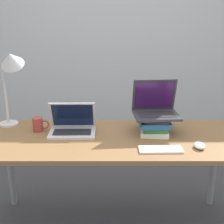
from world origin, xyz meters
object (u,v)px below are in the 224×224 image
object	(u,v)px
laptop_on_books	(154,108)
mouse	(198,145)
wireless_keyboard	(159,149)
laptop_left	(71,127)
desk_lamp	(9,68)
mug	(37,125)
book_stack	(152,124)

from	to	relation	value
laptop_on_books	mouse	bearing A→B (deg)	-47.77
wireless_keyboard	mouse	xyz separation A→B (m)	(0.25, 0.04, 0.01)
laptop_left	desk_lamp	bearing A→B (deg)	164.01
wireless_keyboard	desk_lamp	xyz separation A→B (m)	(-1.00, 0.41, 0.43)
laptop_left	desk_lamp	world-z (taller)	desk_lamp
desk_lamp	wireless_keyboard	bearing A→B (deg)	-22.39
laptop_on_books	mouse	size ratio (longest dim) A/B	3.32
mug	desk_lamp	xyz separation A→B (m)	(-0.19, 0.09, 0.38)
mug	mouse	bearing A→B (deg)	-15.02
book_stack	laptop_on_books	size ratio (longest dim) A/B	0.88
book_stack	desk_lamp	world-z (taller)	desk_lamp
book_stack	mug	world-z (taller)	book_stack
wireless_keyboard	mouse	bearing A→B (deg)	8.35
wireless_keyboard	mug	distance (m)	0.88
laptop_left	mouse	bearing A→B (deg)	-17.23
wireless_keyboard	desk_lamp	size ratio (longest dim) A/B	0.46
book_stack	mug	distance (m)	0.81
laptop_left	book_stack	distance (m)	0.57
laptop_left	mug	distance (m)	0.25
mug	laptop_on_books	bearing A→B (deg)	-1.12
book_stack	desk_lamp	size ratio (longest dim) A/B	0.48
laptop_left	mug	bearing A→B (deg)	172.67
laptop_on_books	desk_lamp	distance (m)	1.04
laptop_on_books	wireless_keyboard	size ratio (longest dim) A/B	1.20
desk_lamp	mug	bearing A→B (deg)	-26.32
laptop_left	mouse	world-z (taller)	laptop_left
desk_lamp	laptop_left	bearing A→B (deg)	-15.99
mouse	laptop_left	bearing A→B (deg)	162.77
laptop_on_books	mouse	distance (m)	0.40
laptop_on_books	wireless_keyboard	distance (m)	0.35
book_stack	laptop_on_books	xyz separation A→B (m)	(0.01, 0.01, 0.11)
wireless_keyboard	book_stack	bearing A→B (deg)	91.17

